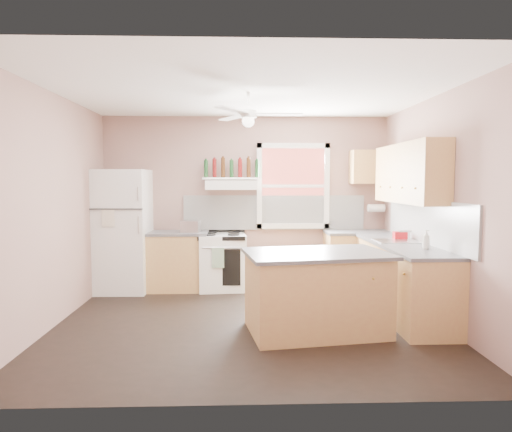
{
  "coord_description": "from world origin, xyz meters",
  "views": [
    {
      "loc": [
        -0.09,
        -5.31,
        1.69
      ],
      "look_at": [
        0.1,
        0.3,
        1.25
      ],
      "focal_mm": 32.0,
      "sensor_mm": 36.0,
      "label": 1
    }
  ],
  "objects_px": {
    "toaster": "(191,227)",
    "cart": "(278,270)",
    "refrigerator": "(123,231)",
    "stove": "(222,262)",
    "island": "(316,294)"
  },
  "relations": [
    {
      "from": "toaster",
      "to": "cart",
      "type": "bearing_deg",
      "value": 18.36
    },
    {
      "from": "refrigerator",
      "to": "cart",
      "type": "relative_size",
      "value": 3.32
    },
    {
      "from": "refrigerator",
      "to": "stove",
      "type": "xyz_separation_m",
      "value": [
        1.51,
        0.06,
        -0.49
      ]
    },
    {
      "from": "stove",
      "to": "refrigerator",
      "type": "bearing_deg",
      "value": 177.69
    },
    {
      "from": "refrigerator",
      "to": "cart",
      "type": "xyz_separation_m",
      "value": [
        2.38,
        0.11,
        -0.65
      ]
    },
    {
      "from": "refrigerator",
      "to": "stove",
      "type": "bearing_deg",
      "value": 3.08
    },
    {
      "from": "cart",
      "to": "island",
      "type": "height_order",
      "value": "island"
    },
    {
      "from": "stove",
      "to": "cart",
      "type": "height_order",
      "value": "stove"
    },
    {
      "from": "cart",
      "to": "refrigerator",
      "type": "bearing_deg",
      "value": 172.71
    },
    {
      "from": "refrigerator",
      "to": "toaster",
      "type": "distance_m",
      "value": 1.04
    },
    {
      "from": "toaster",
      "to": "cart",
      "type": "relative_size",
      "value": 0.5
    },
    {
      "from": "toaster",
      "to": "island",
      "type": "relative_size",
      "value": 0.19
    },
    {
      "from": "toaster",
      "to": "island",
      "type": "distance_m",
      "value": 2.56
    },
    {
      "from": "toaster",
      "to": "stove",
      "type": "distance_m",
      "value": 0.74
    },
    {
      "from": "toaster",
      "to": "refrigerator",
      "type": "bearing_deg",
      "value": -173.12
    }
  ]
}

